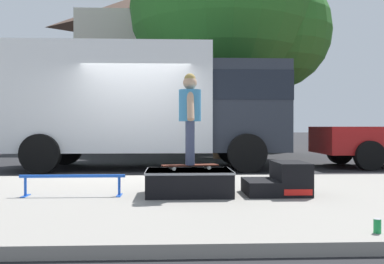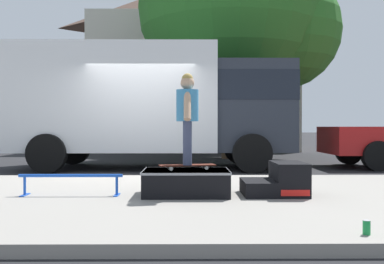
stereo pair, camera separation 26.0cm
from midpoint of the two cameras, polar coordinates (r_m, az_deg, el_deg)
ground_plane at (r=9.11m, az=-6.52°, el=-5.99°), size 140.00×140.00×0.00m
sidewalk_slab at (r=6.15m, az=-9.46°, el=-8.67°), size 50.00×5.00×0.12m
skate_box at (r=6.08m, az=0.47°, el=-6.43°), size 1.18×0.85×0.34m
kicker_ramp at (r=6.24m, az=12.43°, el=-6.27°), size 0.85×0.76×0.45m
grind_rail at (r=6.22m, az=-14.31°, el=-5.99°), size 1.42×0.28×0.29m
skateboard at (r=6.11m, az=0.62°, el=-4.37°), size 0.81×0.37×0.07m
skater_kid at (r=6.09m, az=0.62°, el=2.75°), size 0.31×0.65×1.27m
soda_can at (r=4.24m, az=23.39°, el=-11.31°), size 0.07×0.07×0.13m
box_truck at (r=11.24m, az=-4.21°, el=3.97°), size 6.91×2.63×3.05m
street_tree_main at (r=15.17m, az=6.86°, el=15.15°), size 6.69×6.08×8.06m
house_behind at (r=22.33m, az=0.25°, el=8.89°), size 9.54×8.23×8.40m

